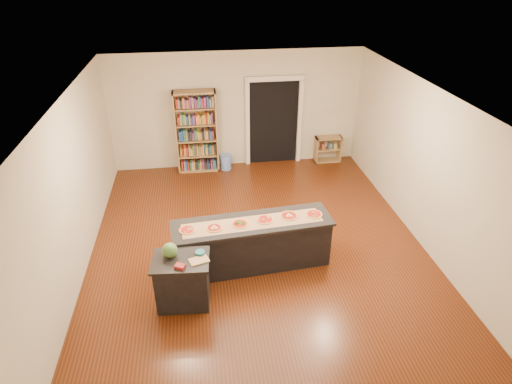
{
  "coord_description": "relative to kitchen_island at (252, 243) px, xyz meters",
  "views": [
    {
      "loc": [
        -0.93,
        -6.35,
        4.75
      ],
      "look_at": [
        0.0,
        0.2,
        1.0
      ],
      "focal_mm": 30.0,
      "sensor_mm": 36.0,
      "label": 1
    }
  ],
  "objects": [
    {
      "name": "side_counter",
      "position": [
        -1.16,
        -0.76,
        -0.02
      ],
      "size": [
        0.84,
        0.61,
        0.83
      ],
      "rotation": [
        0.0,
        0.0,
        -0.08
      ],
      "color": "black",
      "rests_on": "ground"
    },
    {
      "name": "pizza_f",
      "position": [
        1.06,
        0.07,
        0.45
      ],
      "size": [
        0.28,
        0.28,
        0.02
      ],
      "color": "#D9A353",
      "rests_on": "kitchen_island"
    },
    {
      "name": "watermelon",
      "position": [
        -1.3,
        -0.67,
        0.5
      ],
      "size": [
        0.23,
        0.23,
        0.23
      ],
      "primitive_type": "sphere",
      "color": "#144214",
      "rests_on": "side_counter"
    },
    {
      "name": "waste_bin",
      "position": [
        -0.16,
        3.76,
        -0.25
      ],
      "size": [
        0.26,
        0.26,
        0.38
      ],
      "primitive_type": "cylinder",
      "color": "#6790E5",
      "rests_on": "ground"
    },
    {
      "name": "pizza_c",
      "position": [
        -0.21,
        -0.05,
        0.45
      ],
      "size": [
        0.28,
        0.28,
        0.02
      ],
      "color": "#D9A353",
      "rests_on": "kitchen_island"
    },
    {
      "name": "kraft_paper",
      "position": [
        0.0,
        -0.03,
        0.44
      ],
      "size": [
        2.33,
        0.61,
        0.0
      ],
      "primitive_type": "cube",
      "rotation": [
        0.0,
        0.0,
        0.08
      ],
      "color": "#9D7D51",
      "rests_on": "kitchen_island"
    },
    {
      "name": "bookshelf",
      "position": [
        -0.82,
        3.83,
        0.55
      ],
      "size": [
        0.99,
        0.35,
        1.98
      ],
      "primitive_type": "cube",
      "color": "#AA8552",
      "rests_on": "ground"
    },
    {
      "name": "kitchen_island",
      "position": [
        0.0,
        0.0,
        0.0
      ],
      "size": [
        2.65,
        0.72,
        0.87
      ],
      "rotation": [
        0.0,
        0.0,
        0.08
      ],
      "color": "black",
      "rests_on": "ground"
    },
    {
      "name": "room",
      "position": [
        0.17,
        0.56,
        0.96
      ],
      "size": [
        6.0,
        7.0,
        2.8
      ],
      "color": "beige",
      "rests_on": "ground"
    },
    {
      "name": "doorway",
      "position": [
        1.07,
        4.02,
        0.76
      ],
      "size": [
        1.4,
        0.09,
        2.21
      ],
      "color": "black",
      "rests_on": "room"
    },
    {
      "name": "pizza_b",
      "position": [
        -0.63,
        -0.1,
        0.45
      ],
      "size": [
        0.28,
        0.28,
        0.02
      ],
      "color": "#D9A353",
      "rests_on": "kitchen_island"
    },
    {
      "name": "pizza_e",
      "position": [
        0.63,
        0.08,
        0.45
      ],
      "size": [
        0.29,
        0.29,
        0.02
      ],
      "color": "#D9A353",
      "rests_on": "kitchen_island"
    },
    {
      "name": "pizza_d",
      "position": [
        0.21,
        0.02,
        0.45
      ],
      "size": [
        0.29,
        0.29,
        0.02
      ],
      "color": "#D9A353",
      "rests_on": "kitchen_island"
    },
    {
      "name": "cutting_board",
      "position": [
        -0.89,
        -0.83,
        0.4
      ],
      "size": [
        0.32,
        0.26,
        0.02
      ],
      "primitive_type": "cube",
      "rotation": [
        0.0,
        0.0,
        0.3
      ],
      "color": "tan",
      "rests_on": "side_counter"
    },
    {
      "name": "low_shelf",
      "position": [
        2.46,
        3.87,
        -0.11
      ],
      "size": [
        0.66,
        0.28,
        0.66
      ],
      "primitive_type": "cube",
      "color": "#AA8552",
      "rests_on": "ground"
    },
    {
      "name": "pizza_a",
      "position": [
        -1.05,
        -0.1,
        0.45
      ],
      "size": [
        0.27,
        0.27,
        0.02
      ],
      "color": "#D9A353",
      "rests_on": "kitchen_island"
    },
    {
      "name": "package_teal",
      "position": [
        -0.87,
        -0.68,
        0.42
      ],
      "size": [
        0.14,
        0.14,
        0.05
      ],
      "primitive_type": "cylinder",
      "color": "#195966",
      "rests_on": "side_counter"
    },
    {
      "name": "package_red",
      "position": [
        -1.16,
        -0.95,
        0.41
      ],
      "size": [
        0.17,
        0.15,
        0.05
      ],
      "primitive_type": "cube",
      "rotation": [
        0.0,
        0.0,
        -0.46
      ],
      "color": "maroon",
      "rests_on": "side_counter"
    }
  ]
}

